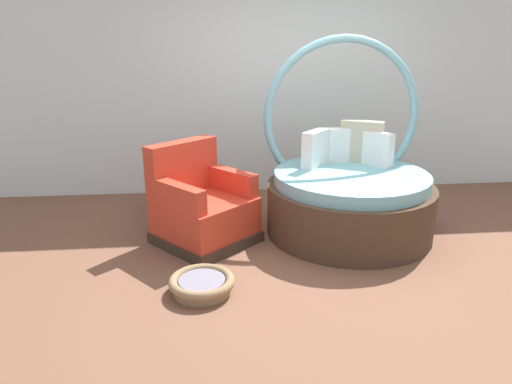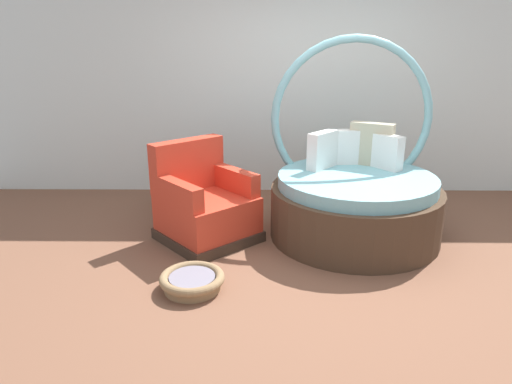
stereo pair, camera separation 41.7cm
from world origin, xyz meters
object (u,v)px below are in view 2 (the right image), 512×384
(red_armchair, at_px, (204,206))
(pet_basket, at_px, (192,281))
(round_daybed, at_px, (354,194))
(side_table, at_px, (186,173))

(red_armchair, bearing_deg, pet_basket, -89.30)
(round_daybed, xyz_separation_m, pet_basket, (-1.45, -1.10, -0.34))
(round_daybed, distance_m, red_armchair, 1.47)
(round_daybed, height_order, red_armchair, round_daybed)
(round_daybed, xyz_separation_m, side_table, (-1.75, 0.69, 0.01))
(red_armchair, distance_m, side_table, 0.86)
(round_daybed, relative_size, side_table, 3.67)
(round_daybed, bearing_deg, pet_basket, -142.78)
(red_armchair, height_order, side_table, red_armchair)
(red_armchair, xyz_separation_m, pet_basket, (0.01, -0.98, -0.26))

